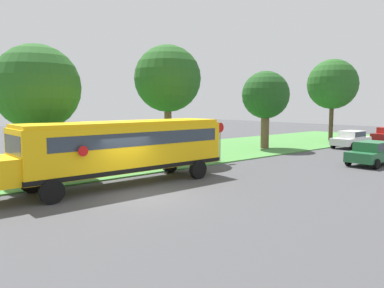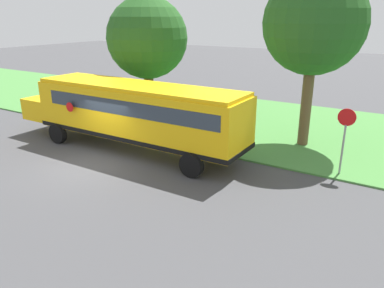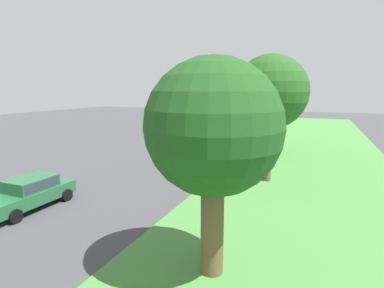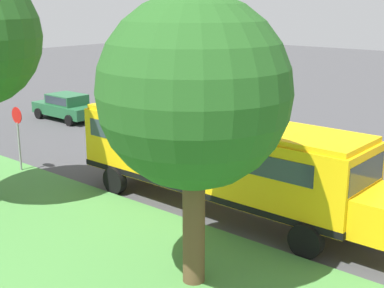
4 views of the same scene
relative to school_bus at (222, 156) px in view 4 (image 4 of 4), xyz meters
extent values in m
plane|color=#424244|center=(2.55, -0.43, -1.92)|extent=(120.00, 120.00, 0.00)
cube|color=yellow|center=(0.00, 0.29, -0.02)|extent=(2.50, 10.50, 2.20)
cube|color=yellow|center=(0.00, 0.29, 1.16)|extent=(2.35, 10.29, 0.16)
cube|color=black|center=(0.00, 0.29, -1.00)|extent=(2.54, 10.54, 0.20)
cube|color=#2D3842|center=(0.00, 0.59, 0.44)|extent=(2.53, 9.24, 0.64)
cube|color=#2D3842|center=(0.00, -4.91, 0.44)|extent=(2.25, 0.12, 0.80)
cylinder|color=red|center=(1.43, -2.60, 0.13)|extent=(0.03, 0.44, 0.44)
cylinder|color=black|center=(1.25, -3.91, -1.42)|extent=(0.30, 1.00, 1.00)
cylinder|color=black|center=(-1.25, -3.91, -1.42)|extent=(0.30, 1.00, 1.00)
cylinder|color=black|center=(1.25, 3.96, -1.42)|extent=(0.30, 1.00, 1.00)
cylinder|color=black|center=(-1.25, 3.96, -1.42)|extent=(0.30, 1.00, 1.00)
cube|color=#236038|center=(5.35, 15.76, -1.28)|extent=(1.80, 4.40, 0.64)
cube|color=#236038|center=(5.35, 15.61, -0.66)|extent=(1.60, 2.20, 0.60)
cube|color=#2D3842|center=(5.35, 15.61, -0.64)|extent=(1.62, 2.02, 0.45)
cylinder|color=black|center=(4.45, 17.25, -1.60)|extent=(0.22, 0.64, 0.64)
cylinder|color=black|center=(6.25, 17.25, -1.60)|extent=(0.22, 0.64, 0.64)
cylinder|color=black|center=(4.45, 14.26, -1.60)|extent=(0.22, 0.64, 0.64)
cylinder|color=black|center=(6.25, 14.26, -1.60)|extent=(0.22, 0.64, 0.64)
cylinder|color=brown|center=(-4.33, -2.46, -0.34)|extent=(0.55, 0.55, 3.18)
sphere|color=#23561E|center=(-4.33, -2.46, 2.96)|extent=(4.54, 4.54, 4.54)
sphere|color=#23561E|center=(-4.15, -2.70, 3.52)|extent=(2.61, 2.61, 2.61)
cylinder|color=gray|center=(-2.05, 8.90, -0.87)|extent=(0.08, 0.08, 2.10)
cylinder|color=red|center=(-2.05, 8.90, 0.48)|extent=(0.03, 0.68, 0.68)
camera|label=1|loc=(16.14, -9.21, 2.10)|focal=35.00mm
camera|label=2|loc=(12.80, 11.20, 4.16)|focal=35.00mm
camera|label=3|loc=(-7.75, 25.75, 3.98)|focal=28.00mm
camera|label=4|loc=(-13.58, -10.30, 4.98)|focal=50.00mm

